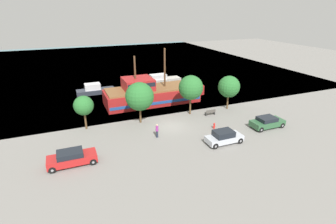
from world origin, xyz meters
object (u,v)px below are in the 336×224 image
(parked_car_curb_mid, at_px, (224,137))
(moored_boat_dockside, at_px, (160,80))
(bench_promenade_east, at_px, (210,112))
(parked_car_curb_rear, at_px, (267,122))
(fire_hydrant, at_px, (214,126))
(pedestrian_walking_near, at_px, (157,131))
(pirate_ship, at_px, (151,93))
(parked_car_curb_front, at_px, (72,158))
(moored_boat_outer, at_px, (95,90))

(parked_car_curb_mid, bearing_deg, moored_boat_dockside, 85.37)
(moored_boat_dockside, relative_size, bench_promenade_east, 5.29)
(parked_car_curb_rear, relative_size, bench_promenade_east, 2.87)
(fire_hydrant, bearing_deg, moored_boat_dockside, 87.23)
(pedestrian_walking_near, bearing_deg, moored_boat_dockside, 68.46)
(pirate_ship, distance_m, pedestrian_walking_near, 12.33)
(pirate_ship, xyz_separation_m, parked_car_curb_front, (-12.92, -14.21, -0.80))
(moored_boat_outer, bearing_deg, parked_car_curb_mid, -65.81)
(bench_promenade_east, bearing_deg, moored_boat_dockside, 92.39)
(fire_hydrant, bearing_deg, bench_promenade_east, 65.60)
(moored_boat_outer, relative_size, pedestrian_walking_near, 3.93)
(pirate_ship, height_order, pedestrian_walking_near, pirate_ship)
(parked_car_curb_mid, bearing_deg, parked_car_curb_rear, 11.40)
(moored_boat_outer, distance_m, pedestrian_walking_near, 20.74)
(pedestrian_walking_near, bearing_deg, parked_car_curb_mid, -32.77)
(parked_car_curb_front, bearing_deg, moored_boat_outer, 77.06)
(pedestrian_walking_near, bearing_deg, moored_boat_outer, 102.46)
(pirate_ship, bearing_deg, moored_boat_dockside, 61.70)
(bench_promenade_east, bearing_deg, pedestrian_walking_near, -159.04)
(moored_boat_dockside, relative_size, parked_car_curb_front, 1.72)
(parked_car_curb_front, relative_size, parked_car_curb_mid, 1.10)
(moored_boat_dockside, distance_m, bench_promenade_east, 18.24)
(fire_hydrant, bearing_deg, pirate_ship, 109.08)
(moored_boat_dockside, height_order, pedestrian_walking_near, moored_boat_dockside)
(moored_boat_dockside, xyz_separation_m, bench_promenade_east, (0.76, -18.22, -0.33))
(pirate_ship, xyz_separation_m, moored_boat_dockside, (5.35, 9.93, -0.79))
(pirate_ship, height_order, moored_boat_dockside, pirate_ship)
(parked_car_curb_mid, xyz_separation_m, fire_hydrant, (1.03, 3.72, -0.35))
(parked_car_curb_rear, xyz_separation_m, bench_promenade_east, (-4.61, 6.27, -0.30))
(fire_hydrant, distance_m, bench_promenade_east, 4.45)
(bench_promenade_east, relative_size, pedestrian_walking_near, 0.89)
(pirate_ship, bearing_deg, pedestrian_walking_near, -105.34)
(pedestrian_walking_near, bearing_deg, parked_car_curb_rear, -10.85)
(moored_boat_outer, bearing_deg, parked_car_curb_rear, -51.19)
(fire_hydrant, bearing_deg, moored_boat_outer, 120.08)
(moored_boat_outer, bearing_deg, fire_hydrant, -59.92)
(pirate_ship, distance_m, parked_car_curb_front, 19.22)
(moored_boat_outer, relative_size, parked_car_curb_rear, 1.54)
(parked_car_curb_front, bearing_deg, parked_car_curb_mid, -6.54)
(parked_car_curb_front, xyz_separation_m, fire_hydrant, (17.19, 1.87, -0.33))
(parked_car_curb_rear, bearing_deg, fire_hydrant, 161.05)
(fire_hydrant, bearing_deg, parked_car_curb_front, -173.80)
(pirate_ship, xyz_separation_m, bench_promenade_east, (6.11, -8.29, -1.11))
(parked_car_curb_front, height_order, parked_car_curb_mid, parked_car_curb_mid)
(parked_car_curb_mid, distance_m, bench_promenade_east, 8.29)
(moored_boat_outer, bearing_deg, parked_car_curb_front, -102.94)
(parked_car_curb_front, distance_m, bench_promenade_east, 19.93)
(parked_car_curb_mid, bearing_deg, fire_hydrant, 74.58)
(pirate_ship, xyz_separation_m, pedestrian_walking_near, (-3.26, -11.87, -0.68))
(parked_car_curb_mid, xyz_separation_m, pedestrian_walking_near, (-6.50, 4.19, 0.10))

